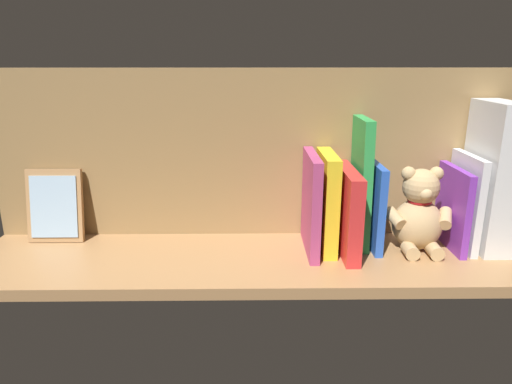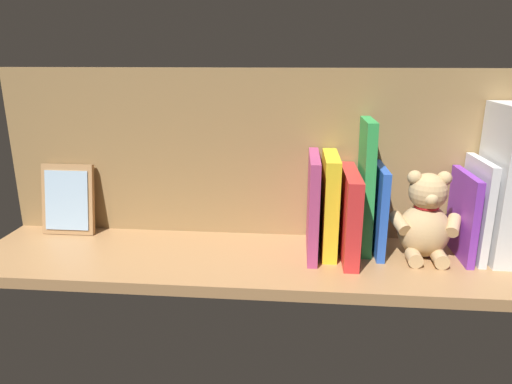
{
  "view_description": "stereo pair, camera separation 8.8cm",
  "coord_description": "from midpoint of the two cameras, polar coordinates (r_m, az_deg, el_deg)",
  "views": [
    {
      "loc": [
        1.13,
        84.12,
        38.2
      ],
      "look_at": [
        0.0,
        0.0,
        13.02
      ],
      "focal_mm": 32.13,
      "sensor_mm": 36.0,
      "label": 1
    },
    {
      "loc": [
        -7.64,
        83.78,
        38.2
      ],
      "look_at": [
        0.0,
        0.0,
        13.02
      ],
      "focal_mm": 32.13,
      "sensor_mm": 36.0,
      "label": 2
    }
  ],
  "objects": [
    {
      "name": "ground_plane",
      "position": [
        0.93,
        2.74,
        -8.42
      ],
      "size": [
        111.58,
        28.22,
        2.2
      ],
      "primitive_type": "cube",
      "color": "#A87A4C"
    },
    {
      "name": "shelf_back_panel",
      "position": [
        0.98,
        3.2,
        4.67
      ],
      "size": [
        111.58,
        1.5,
        35.77
      ],
      "primitive_type": "cube",
      "color": "olive",
      "rests_on": "ground_plane"
    },
    {
      "name": "dictionary_thick_white",
      "position": [
        1.01,
        30.87,
        0.88
      ],
      "size": [
        5.84,
        13.95,
        29.8
      ],
      "primitive_type": "cube",
      "color": "silver",
      "rests_on": "ground_plane"
    },
    {
      "name": "book_0",
      "position": [
        1.0,
        28.01,
        -1.87
      ],
      "size": [
        1.5,
        13.67,
        19.34
      ],
      "primitive_type": "cube",
      "color": "silver",
      "rests_on": "ground_plane"
    },
    {
      "name": "book_1",
      "position": [
        1.0,
        26.7,
        -2.61
      ],
      "size": [
        1.55,
        14.15,
        16.73
      ],
      "primitive_type": "cube",
      "rotation": [
        0.0,
        0.01,
        0.0
      ],
      "color": "purple",
      "rests_on": "ground_plane"
    },
    {
      "name": "teddy_bear",
      "position": [
        0.96,
        22.82,
        -3.24
      ],
      "size": [
        14.03,
        11.16,
        17.29
      ],
      "rotation": [
        0.0,
        0.0,
        -0.03
      ],
      "color": "tan",
      "rests_on": "ground_plane"
    },
    {
      "name": "book_2",
      "position": [
        0.95,
        17.58,
        -2.13
      ],
      "size": [
        1.54,
        12.91,
        17.54
      ],
      "primitive_type": "cube",
      "color": "blue",
      "rests_on": "ground_plane"
    },
    {
      "name": "book_3",
      "position": [
        0.94,
        16.12,
        0.64
      ],
      "size": [
        2.45,
        11.14,
        26.52
      ],
      "primitive_type": "cube",
      "rotation": [
        0.0,
        0.02,
        0.0
      ],
      "color": "green",
      "rests_on": "ground_plane"
    },
    {
      "name": "book_4",
      "position": [
        0.92,
        14.21,
        -2.71
      ],
      "size": [
        2.83,
        17.69,
        16.95
      ],
      "primitive_type": "cube",
      "color": "red",
      "rests_on": "ground_plane"
    },
    {
      "name": "book_5",
      "position": [
        0.93,
        11.82,
        -1.49
      ],
      "size": [
        2.85,
        14.14,
        19.74
      ],
      "primitive_type": "cube",
      "rotation": [
        0.0,
        -0.0,
        0.0
      ],
      "color": "yellow",
      "rests_on": "ground_plane"
    },
    {
      "name": "book_6",
      "position": [
        0.91,
        9.84,
        -1.62
      ],
      "size": [
        1.9,
        16.24,
        19.82
      ],
      "primitive_type": "cube",
      "color": "#B23F72",
      "rests_on": "ground_plane"
    },
    {
      "name": "picture_frame_leaning",
      "position": [
        1.07,
        -20.25,
        -0.93
      ],
      "size": [
        11.58,
        4.22,
        15.51
      ],
      "color": "#A87A4C",
      "rests_on": "ground_plane"
    }
  ]
}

